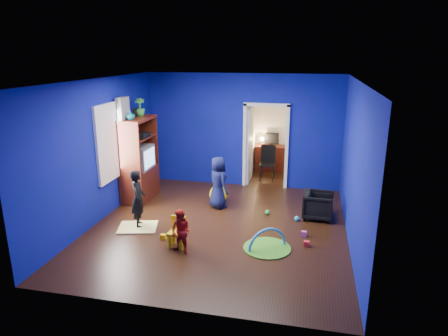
% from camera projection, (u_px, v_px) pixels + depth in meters
% --- Properties ---
extents(floor, '(5.00, 5.50, 0.01)m').
position_uv_depth(floor, '(219.00, 227.00, 8.05)').
color(floor, black).
rests_on(floor, ground).
extents(ceiling, '(5.00, 5.50, 0.01)m').
position_uv_depth(ceiling, '(218.00, 80.00, 7.24)').
color(ceiling, white).
rests_on(ceiling, wall_back).
extents(wall_back, '(5.00, 0.02, 2.90)m').
position_uv_depth(wall_back, '(243.00, 131.00, 10.23)').
color(wall_back, navy).
rests_on(wall_back, floor).
extents(wall_front, '(5.00, 0.02, 2.90)m').
position_uv_depth(wall_front, '(170.00, 211.00, 5.07)').
color(wall_front, navy).
rests_on(wall_front, floor).
extents(wall_left, '(0.02, 5.50, 2.90)m').
position_uv_depth(wall_left, '(100.00, 151.00, 8.16)').
color(wall_left, navy).
rests_on(wall_left, floor).
extents(wall_right, '(0.02, 5.50, 2.90)m').
position_uv_depth(wall_right, '(354.00, 165.00, 7.13)').
color(wall_right, navy).
rests_on(wall_right, floor).
extents(alcove, '(1.00, 1.75, 2.50)m').
position_uv_depth(alcove, '(269.00, 133.00, 10.98)').
color(alcove, silver).
rests_on(alcove, floor).
extents(armchair, '(0.66, 0.65, 0.56)m').
position_uv_depth(armchair, '(318.00, 205.00, 8.42)').
color(armchair, black).
rests_on(armchair, floor).
extents(child_black, '(0.43, 0.51, 1.18)m').
position_uv_depth(child_black, '(138.00, 199.00, 7.93)').
color(child_black, black).
rests_on(child_black, floor).
extents(child_navy, '(0.67, 0.68, 1.18)m').
position_uv_depth(child_navy, '(218.00, 182.00, 8.93)').
color(child_navy, '#0F1639').
rests_on(child_navy, floor).
extents(toddler_red, '(0.47, 0.42, 0.80)m').
position_uv_depth(toddler_red, '(181.00, 232.00, 6.91)').
color(toddler_red, red).
rests_on(toddler_red, floor).
extents(vase, '(0.24, 0.24, 0.20)m').
position_uv_depth(vase, '(130.00, 115.00, 8.77)').
color(vase, '#0B565C').
rests_on(vase, tv_armoire).
extents(potted_plant, '(0.31, 0.31, 0.42)m').
position_uv_depth(potted_plant, '(140.00, 107.00, 9.23)').
color(potted_plant, '#2E7E2E').
rests_on(potted_plant, tv_armoire).
extents(tv_armoire, '(0.58, 1.14, 1.96)m').
position_uv_depth(tv_armoire, '(139.00, 159.00, 9.36)').
color(tv_armoire, '#3B1009').
rests_on(tv_armoire, floor).
extents(crt_tv, '(0.46, 0.70, 0.54)m').
position_uv_depth(crt_tv, '(140.00, 158.00, 9.34)').
color(crt_tv, silver).
rests_on(crt_tv, tv_armoire).
extents(yellow_blanket, '(0.88, 0.77, 0.03)m').
position_uv_depth(yellow_blanket, '(138.00, 227.00, 8.00)').
color(yellow_blanket, '#F2E07A').
rests_on(yellow_blanket, floor).
extents(hopper_ball, '(0.43, 0.43, 0.43)m').
position_uv_depth(hopper_ball, '(218.00, 194.00, 9.28)').
color(hopper_ball, yellow).
rests_on(hopper_ball, floor).
extents(kid_chair, '(0.28, 0.28, 0.50)m').
position_uv_depth(kid_chair, '(177.00, 234.00, 7.17)').
color(kid_chair, yellow).
rests_on(kid_chair, floor).
extents(play_mat, '(0.85, 0.85, 0.02)m').
position_uv_depth(play_mat, '(267.00, 248.00, 7.16)').
color(play_mat, '#2C8E20').
rests_on(play_mat, floor).
extents(toy_arch, '(0.65, 0.49, 0.77)m').
position_uv_depth(toy_arch, '(267.00, 248.00, 7.16)').
color(toy_arch, '#3F8CD8').
rests_on(toy_arch, floor).
extents(window_left, '(0.03, 0.95, 1.55)m').
position_uv_depth(window_left, '(108.00, 143.00, 8.45)').
color(window_left, white).
rests_on(window_left, wall_left).
extents(curtain, '(0.14, 0.42, 2.40)m').
position_uv_depth(curtain, '(126.00, 151.00, 9.03)').
color(curtain, slate).
rests_on(curtain, floor).
extents(doorway, '(1.16, 0.10, 2.10)m').
position_uv_depth(doorway, '(266.00, 147.00, 10.21)').
color(doorway, white).
rests_on(doorway, floor).
extents(study_desk, '(0.88, 0.44, 0.75)m').
position_uv_depth(study_desk, '(271.00, 158.00, 11.82)').
color(study_desk, '#3D140A').
rests_on(study_desk, floor).
extents(desk_monitor, '(0.40, 0.05, 0.32)m').
position_uv_depth(desk_monitor, '(272.00, 138.00, 11.77)').
color(desk_monitor, black).
rests_on(desk_monitor, study_desk).
extents(desk_lamp, '(0.14, 0.14, 0.14)m').
position_uv_depth(desk_lamp, '(262.00, 139.00, 11.78)').
color(desk_lamp, '#FFD88C').
rests_on(desk_lamp, study_desk).
extents(folding_chair, '(0.40, 0.40, 0.92)m').
position_uv_depth(folding_chair, '(267.00, 164.00, 10.90)').
color(folding_chair, black).
rests_on(folding_chair, floor).
extents(book_shelf, '(0.88, 0.24, 0.04)m').
position_uv_depth(book_shelf, '(273.00, 102.00, 11.46)').
color(book_shelf, white).
rests_on(book_shelf, study_desk).
extents(toy_0, '(0.10, 0.08, 0.10)m').
position_uv_depth(toy_0, '(307.00, 244.00, 7.24)').
color(toy_0, '#F82B29').
rests_on(toy_0, floor).
extents(toy_1, '(0.11, 0.11, 0.11)m').
position_uv_depth(toy_1, '(297.00, 218.00, 8.33)').
color(toy_1, '#24A1CF').
rests_on(toy_1, floor).
extents(toy_2, '(0.10, 0.08, 0.10)m').
position_uv_depth(toy_2, '(163.00, 237.00, 7.51)').
color(toy_2, yellow).
rests_on(toy_2, floor).
extents(toy_3, '(0.11, 0.11, 0.11)m').
position_uv_depth(toy_3, '(267.00, 212.00, 8.65)').
color(toy_3, green).
rests_on(toy_3, floor).
extents(toy_4, '(0.10, 0.08, 0.10)m').
position_uv_depth(toy_4, '(304.00, 234.00, 7.64)').
color(toy_4, '#CB4CAE').
rests_on(toy_4, floor).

